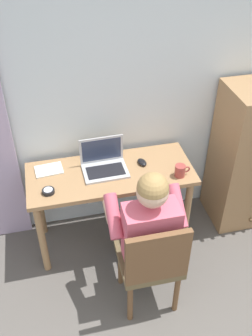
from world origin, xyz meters
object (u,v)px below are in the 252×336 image
object	(u,v)px
computer_mouse	(142,162)
notebook_pad	(49,170)
person_seated	(146,224)
dresser	(250,157)
coffee_mug	(180,171)
desk_clock	(48,191)
desk	(111,184)
chair	(152,262)
laptop	(104,163)

from	to	relation	value
computer_mouse	notebook_pad	distance (m)	0.73
person_seated	notebook_pad	distance (m)	0.89
dresser	coffee_mug	size ratio (longest dim) A/B	10.83
computer_mouse	desk_clock	size ratio (longest dim) A/B	1.11
desk	desk_clock	world-z (taller)	desk_clock
dresser	chair	size ratio (longest dim) A/B	1.49
laptop	dresser	bearing A→B (deg)	-0.34
desk_clock	dresser	bearing A→B (deg)	5.93
computer_mouse	coffee_mug	world-z (taller)	coffee_mug
chair	desk	bearing A→B (deg)	101.23
coffee_mug	laptop	bearing A→B (deg)	158.68
dresser	coffee_mug	distance (m)	0.75
laptop	computer_mouse	size ratio (longest dim) A/B	3.46
desk_clock	coffee_mug	distance (m)	0.99
desk	notebook_pad	xyz separation A→B (m)	(-0.46, 0.13, 0.12)
notebook_pad	coffee_mug	size ratio (longest dim) A/B	1.75
desk	laptop	distance (m)	0.18
desk	coffee_mug	distance (m)	0.56
computer_mouse	coffee_mug	bearing A→B (deg)	-53.34
person_seated	desk_clock	distance (m)	0.74
dresser	person_seated	bearing A→B (deg)	-152.18
desk	desk_clock	distance (m)	0.52
dresser	person_seated	xyz separation A→B (m)	(-1.07, -0.57, 0.02)
person_seated	computer_mouse	size ratio (longest dim) A/B	11.92
desk_clock	notebook_pad	size ratio (longest dim) A/B	0.43
chair	notebook_pad	size ratio (longest dim) A/B	4.16
computer_mouse	laptop	bearing A→B (deg)	165.61
desk_clock	coffee_mug	size ratio (longest dim) A/B	0.75
coffee_mug	desk_clock	bearing A→B (deg)	178.28
chair	person_seated	xyz separation A→B (m)	(0.00, 0.18, 0.18)
desk	laptop	xyz separation A→B (m)	(-0.04, 0.05, 0.17)
dresser	person_seated	distance (m)	1.21
coffee_mug	computer_mouse	bearing A→B (deg)	139.72
desk_clock	notebook_pad	bearing A→B (deg)	85.26
computer_mouse	dresser	bearing A→B (deg)	-13.09
laptop	desk_clock	size ratio (longest dim) A/B	3.85
laptop	notebook_pad	xyz separation A→B (m)	(-0.42, 0.07, -0.05)
desk	dresser	bearing A→B (deg)	2.14
desk	notebook_pad	world-z (taller)	notebook_pad
laptop	desk_clock	xyz separation A→B (m)	(-0.44, -0.18, -0.04)
laptop	chair	bearing A→B (deg)	-76.70
desk	notebook_pad	bearing A→B (deg)	164.50
dresser	desk_clock	world-z (taller)	dresser
notebook_pad	coffee_mug	world-z (taller)	coffee_mug
laptop	notebook_pad	world-z (taller)	laptop
chair	person_seated	size ratio (longest dim) A/B	0.73
person_seated	coffee_mug	bearing A→B (deg)	44.56
computer_mouse	desk_clock	bearing A→B (deg)	-179.74
computer_mouse	desk	bearing A→B (deg)	176.80
chair	notebook_pad	world-z (taller)	chair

